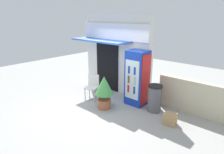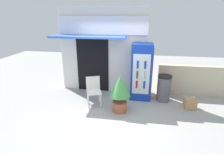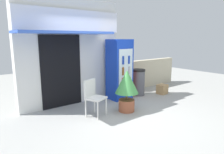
{
  "view_description": "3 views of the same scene",
  "coord_description": "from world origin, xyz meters",
  "px_view_note": "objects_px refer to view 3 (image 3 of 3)",
  "views": [
    {
      "loc": [
        4.48,
        -4.17,
        2.95
      ],
      "look_at": [
        0.06,
        0.8,
        0.86
      ],
      "focal_mm": 31.74,
      "sensor_mm": 36.0,
      "label": 1
    },
    {
      "loc": [
        0.86,
        -4.54,
        2.71
      ],
      "look_at": [
        0.02,
        0.63,
        0.86
      ],
      "focal_mm": 28.62,
      "sensor_mm": 36.0,
      "label": 2
    },
    {
      "loc": [
        -3.07,
        -3.65,
        1.91
      ],
      "look_at": [
        0.33,
        0.73,
        0.82
      ],
      "focal_mm": 32.29,
      "sensor_mm": 36.0,
      "label": 3
    }
  ],
  "objects_px": {
    "plastic_chair": "(93,95)",
    "trash_bin": "(138,82)",
    "drink_cooler": "(120,69)",
    "potted_plant_near_shop": "(127,86)",
    "cardboard_box": "(162,89)"
  },
  "relations": [
    {
      "from": "plastic_chair",
      "to": "trash_bin",
      "type": "xyz_separation_m",
      "value": [
        2.19,
        0.63,
        -0.09
      ]
    },
    {
      "from": "drink_cooler",
      "to": "plastic_chair",
      "type": "relative_size",
      "value": 2.06
    },
    {
      "from": "drink_cooler",
      "to": "plastic_chair",
      "type": "distance_m",
      "value": 1.66
    },
    {
      "from": "potted_plant_near_shop",
      "to": "cardboard_box",
      "type": "bearing_deg",
      "value": 13.18
    },
    {
      "from": "cardboard_box",
      "to": "potted_plant_near_shop",
      "type": "bearing_deg",
      "value": -166.82
    },
    {
      "from": "trash_bin",
      "to": "potted_plant_near_shop",
      "type": "bearing_deg",
      "value": -145.89
    },
    {
      "from": "potted_plant_near_shop",
      "to": "cardboard_box",
      "type": "xyz_separation_m",
      "value": [
        2.08,
        0.49,
        -0.5
      ]
    },
    {
      "from": "potted_plant_near_shop",
      "to": "cardboard_box",
      "type": "relative_size",
      "value": 3.3
    },
    {
      "from": "plastic_chair",
      "to": "cardboard_box",
      "type": "xyz_separation_m",
      "value": [
        2.94,
        0.21,
        -0.36
      ]
    },
    {
      "from": "drink_cooler",
      "to": "potted_plant_near_shop",
      "type": "relative_size",
      "value": 1.7
    },
    {
      "from": "trash_bin",
      "to": "cardboard_box",
      "type": "relative_size",
      "value": 2.64
    },
    {
      "from": "plastic_chair",
      "to": "potted_plant_near_shop",
      "type": "relative_size",
      "value": 0.82
    },
    {
      "from": "drink_cooler",
      "to": "potted_plant_near_shop",
      "type": "distance_m",
      "value": 1.18
    },
    {
      "from": "drink_cooler",
      "to": "plastic_chair",
      "type": "xyz_separation_m",
      "value": [
        -1.44,
        -0.71,
        -0.4
      ]
    },
    {
      "from": "plastic_chair",
      "to": "drink_cooler",
      "type": "bearing_deg",
      "value": 26.38
    }
  ]
}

